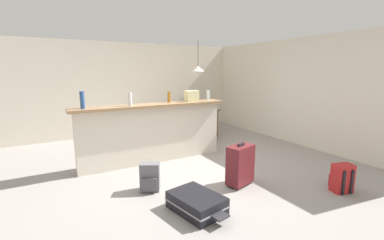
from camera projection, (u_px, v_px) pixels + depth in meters
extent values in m
cube|color=gray|center=(185.00, 165.00, 4.98)|extent=(13.00, 13.00, 0.05)
cube|color=silver|center=(134.00, 89.00, 7.36)|extent=(6.60, 0.10, 2.50)
cube|color=silver|center=(288.00, 91.00, 6.47)|extent=(0.10, 6.00, 2.50)
cube|color=silver|center=(154.00, 135.00, 5.02)|extent=(2.80, 0.20, 1.08)
cube|color=#93704C|center=(153.00, 105.00, 4.92)|extent=(2.96, 0.40, 0.05)
cylinder|color=#284C89|center=(82.00, 100.00, 4.30)|extent=(0.07, 0.07, 0.29)
cylinder|color=silver|center=(130.00, 99.00, 4.63)|extent=(0.06, 0.06, 0.24)
cylinder|color=#9E661E|center=(169.00, 97.00, 5.14)|extent=(0.06, 0.06, 0.21)
cylinder|color=silver|center=(208.00, 96.00, 5.44)|extent=(0.06, 0.06, 0.22)
cube|color=beige|center=(192.00, 96.00, 5.30)|extent=(0.26, 0.18, 0.22)
cube|color=brown|center=(195.00, 110.00, 6.98)|extent=(1.10, 0.80, 0.04)
cylinder|color=brown|center=(185.00, 128.00, 6.52)|extent=(0.06, 0.06, 0.70)
cylinder|color=brown|center=(217.00, 124.00, 7.00)|extent=(0.06, 0.06, 0.70)
cylinder|color=brown|center=(173.00, 123.00, 7.11)|extent=(0.06, 0.06, 0.70)
cylinder|color=brown|center=(204.00, 120.00, 7.58)|extent=(0.06, 0.06, 0.70)
cube|color=#4C331E|center=(205.00, 125.00, 6.45)|extent=(0.45, 0.45, 0.04)
cube|color=#4C331E|center=(200.00, 114.00, 6.54)|extent=(0.40, 0.09, 0.48)
cylinder|color=#4C331E|center=(204.00, 136.00, 6.27)|extent=(0.04, 0.04, 0.41)
cylinder|color=#4C331E|center=(214.00, 134.00, 6.46)|extent=(0.04, 0.04, 0.41)
cylinder|color=#4C331E|center=(196.00, 134.00, 6.52)|extent=(0.04, 0.04, 0.41)
cylinder|color=#4C331E|center=(205.00, 132.00, 6.71)|extent=(0.04, 0.04, 0.41)
cube|color=#4C331E|center=(186.00, 117.00, 7.55)|extent=(0.42, 0.42, 0.04)
cube|color=#4C331E|center=(189.00, 109.00, 7.35)|extent=(0.40, 0.06, 0.48)
cylinder|color=#4C331E|center=(188.00, 123.00, 7.81)|extent=(0.04, 0.04, 0.41)
cylinder|color=#4C331E|center=(179.00, 124.00, 7.64)|extent=(0.04, 0.04, 0.41)
cylinder|color=#4C331E|center=(194.00, 125.00, 7.54)|extent=(0.04, 0.04, 0.41)
cylinder|color=#4C331E|center=(184.00, 126.00, 7.37)|extent=(0.04, 0.04, 0.41)
cylinder|color=black|center=(198.00, 54.00, 6.75)|extent=(0.01, 0.01, 0.65)
cone|color=white|center=(198.00, 69.00, 6.82)|extent=(0.34, 0.34, 0.14)
sphere|color=white|center=(198.00, 72.00, 6.84)|extent=(0.07, 0.07, 0.07)
cube|color=black|center=(197.00, 203.00, 3.30)|extent=(0.61, 0.76, 0.22)
cube|color=gray|center=(197.00, 203.00, 3.30)|extent=(0.62, 0.78, 0.02)
cube|color=#2D2D33|center=(220.00, 216.00, 3.00)|extent=(0.20, 0.17, 0.02)
cube|color=maroon|center=(240.00, 165.00, 4.02)|extent=(0.49, 0.35, 0.60)
cylinder|color=black|center=(232.00, 187.00, 3.95)|extent=(0.07, 0.05, 0.06)
cylinder|color=black|center=(246.00, 179.00, 4.21)|extent=(0.07, 0.05, 0.06)
cube|color=#232328|center=(241.00, 144.00, 3.96)|extent=(0.15, 0.08, 0.04)
cube|color=slate|center=(150.00, 177.00, 3.86)|extent=(0.33, 0.29, 0.42)
cube|color=#515155|center=(149.00, 184.00, 3.77)|extent=(0.22, 0.15, 0.19)
cube|color=black|center=(146.00, 175.00, 3.96)|extent=(0.04, 0.04, 0.36)
cube|color=black|center=(155.00, 175.00, 3.97)|extent=(0.04, 0.04, 0.36)
cube|color=red|center=(342.00, 178.00, 3.81)|extent=(0.32, 0.25, 0.42)
cube|color=maroon|center=(336.00, 180.00, 3.93)|extent=(0.23, 0.12, 0.19)
cube|color=black|center=(352.00, 182.00, 3.74)|extent=(0.04, 0.03, 0.36)
cube|color=black|center=(344.00, 183.00, 3.70)|extent=(0.04, 0.03, 0.36)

